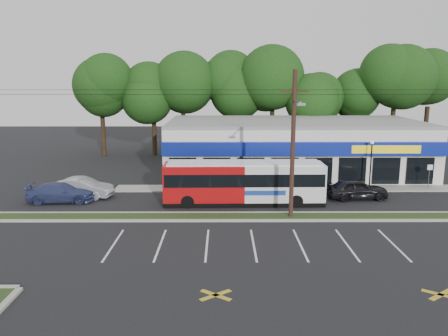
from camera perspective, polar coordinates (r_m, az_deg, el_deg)
name	(u,v)px	position (r m, az deg, el deg)	size (l,w,h in m)	color
ground	(248,222)	(29.39, 3.15, -7.09)	(120.00, 120.00, 0.00)	black
grass_strip	(247,217)	(30.32, 3.04, -6.38)	(40.00, 1.60, 0.12)	#1F3315
curb_south	(248,221)	(29.51, 3.13, -6.87)	(40.00, 0.25, 0.14)	#9E9E93
curb_north	(246,213)	(31.13, 2.95, -5.88)	(40.00, 0.25, 0.14)	#9E9E93
sidewalk	(299,188)	(38.55, 9.83, -2.63)	(32.00, 2.20, 0.10)	#9E9E93
strip_mall	(294,147)	(44.81, 9.07, 2.78)	(25.00, 12.55, 5.30)	silver
utility_pole	(291,140)	(29.35, 8.70, 3.64)	(50.00, 2.77, 10.00)	black
lamp_post	(371,159)	(39.31, 18.66, 1.11)	(0.30, 0.30, 4.25)	black
sign_post	(429,172)	(41.20, 25.25, -0.52)	(0.45, 0.10, 2.23)	#59595E
tree_line	(269,87)	(54.10, 5.96, 10.49)	(46.76, 6.76, 11.83)	black
metrobus	(244,182)	(33.24, 2.61, -1.78)	(12.16, 2.75, 3.26)	#A60C0E
car_dark	(357,189)	(36.24, 16.95, -2.63)	(1.93, 4.81, 1.64)	black
car_silver	(82,188)	(36.95, -18.00, -2.46)	(1.69, 4.85, 1.60)	#94979B
car_blue	(61,192)	(36.17, -20.54, -3.01)	(2.09, 5.14, 1.49)	navy
pedestrian_a	(303,181)	(37.94, 10.33, -1.72)	(0.58, 0.38, 1.58)	white
pedestrian_b	(266,182)	(37.18, 5.52, -1.89)	(0.75, 0.59, 1.55)	beige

